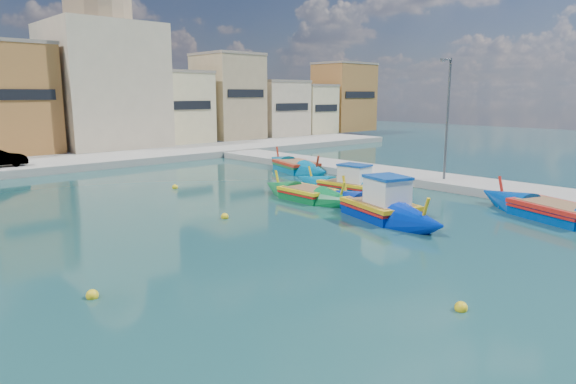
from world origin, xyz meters
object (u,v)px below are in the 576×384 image
quay_street_lamp (447,118)px  luzzu_blue_cabin (381,210)px  luzzu_green (308,195)px  luzzu_cyan_mid (296,168)px  luzzu_blue_south (555,214)px  church_block (102,68)px  luzzu_turquoise_cabin (348,187)px

quay_street_lamp → luzzu_blue_cabin: 10.70m
luzzu_blue_cabin → luzzu_green: size_ratio=1.24×
luzzu_blue_cabin → luzzu_cyan_mid: (7.20, 13.55, -0.09)m
luzzu_green → luzzu_blue_south: 12.43m
church_block → luzzu_turquoise_cabin: size_ratio=2.27×
quay_street_lamp → luzzu_cyan_mid: size_ratio=0.82×
luzzu_turquoise_cabin → luzzu_cyan_mid: bearing=67.8°
luzzu_cyan_mid → luzzu_turquoise_cabin: bearing=-112.2°
luzzu_turquoise_cabin → luzzu_blue_south: luzzu_turquoise_cabin is taller
luzzu_turquoise_cabin → luzzu_green: 3.48m
luzzu_turquoise_cabin → luzzu_blue_cabin: 6.66m
church_block → luzzu_green: size_ratio=2.55×
church_block → luzzu_blue_south: size_ratio=1.95×
church_block → luzzu_blue_south: church_block is taller
luzzu_green → luzzu_blue_south: (5.35, -11.22, 0.04)m
luzzu_green → luzzu_blue_south: bearing=-64.5°
luzzu_blue_cabin → luzzu_cyan_mid: luzzu_blue_cabin is taller
luzzu_cyan_mid → luzzu_green: size_ratio=1.30×
luzzu_blue_cabin → luzzu_blue_south: 8.19m
church_block → luzzu_blue_south: (3.55, -42.26, -8.12)m
luzzu_green → luzzu_blue_south: size_ratio=0.76×
church_block → quay_street_lamp: (7.44, -34.00, -4.07)m
luzzu_cyan_mid → luzzu_blue_south: size_ratio=0.99×
luzzu_turquoise_cabin → luzzu_blue_south: bearing=-80.6°
church_block → luzzu_green: 32.14m
church_block → luzzu_green: (-1.81, -31.04, -8.16)m
luzzu_cyan_mid → church_block: bearing=102.3°
luzzu_turquoise_cabin → luzzu_blue_south: 11.40m
church_block → luzzu_turquoise_cabin: bearing=-86.9°
luzzu_blue_cabin → quay_street_lamp: bearing=14.1°
luzzu_turquoise_cabin → luzzu_blue_south: size_ratio=0.86×
luzzu_blue_cabin → luzzu_green: bearing=85.8°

